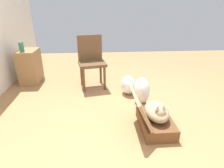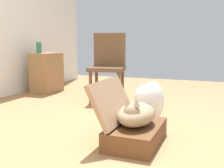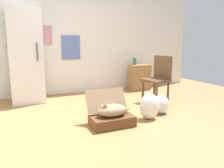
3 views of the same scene
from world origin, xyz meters
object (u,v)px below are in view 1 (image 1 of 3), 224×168
(plastic_bag_white, at_px, (142,90))
(chair, at_px, (91,60))
(vase_tall, at_px, (21,47))
(cat, at_px, (157,111))
(side_table, at_px, (30,66))
(suitcase_base, at_px, (155,122))
(plastic_bag_clear, at_px, (128,85))

(plastic_bag_white, xyz_separation_m, chair, (0.71, 0.78, 0.31))
(vase_tall, height_order, chair, chair)
(plastic_bag_white, distance_m, chair, 1.10)
(cat, xyz_separation_m, plastic_bag_white, (0.67, 0.03, -0.04))
(side_table, bearing_deg, vase_tall, 159.58)
(suitcase_base, xyz_separation_m, side_table, (1.66, 2.01, 0.24))
(cat, relative_size, plastic_bag_clear, 1.61)
(suitcase_base, bearing_deg, plastic_bag_white, 2.85)
(suitcase_base, xyz_separation_m, plastic_bag_white, (0.66, 0.03, 0.13))
(suitcase_base, height_order, plastic_bag_clear, plastic_bag_clear)
(side_table, height_order, chair, chair)
(plastic_bag_white, distance_m, side_table, 2.22)
(cat, height_order, chair, chair)
(side_table, relative_size, vase_tall, 3.71)
(side_table, bearing_deg, plastic_bag_white, -116.98)
(plastic_bag_clear, bearing_deg, suitcase_base, -169.16)
(cat, relative_size, plastic_bag_white, 1.26)
(plastic_bag_white, height_order, chair, chair)
(side_table, distance_m, chair, 1.25)
(plastic_bag_white, bearing_deg, suitcase_base, -177.15)
(plastic_bag_clear, height_order, vase_tall, vase_tall)
(side_table, distance_m, vase_tall, 0.42)
(plastic_bag_white, xyz_separation_m, vase_tall, (0.88, 2.02, 0.52))
(plastic_bag_clear, xyz_separation_m, side_table, (0.68, 1.82, 0.16))
(plastic_bag_clear, height_order, side_table, side_table)
(chair, bearing_deg, plastic_bag_clear, -42.95)
(vase_tall, bearing_deg, chair, -97.82)
(side_table, xyz_separation_m, chair, (-0.29, -1.20, 0.19))
(vase_tall, bearing_deg, cat, -127.05)
(plastic_bag_clear, relative_size, chair, 0.35)
(suitcase_base, xyz_separation_m, vase_tall, (1.54, 2.06, 0.65))
(plastic_bag_clear, distance_m, side_table, 1.95)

